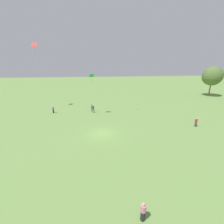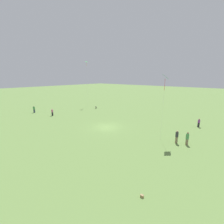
# 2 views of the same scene
# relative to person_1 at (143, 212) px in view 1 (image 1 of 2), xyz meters

# --- Properties ---
(ground_plane) EXTENTS (240.00, 240.00, 0.00)m
(ground_plane) POSITION_rel_person_1_xyz_m (-15.28, -2.11, -0.81)
(ground_plane) COLOR #6B8E47
(tree_0) EXTENTS (6.75, 6.75, 10.65)m
(tree_0) POSITION_rel_person_1_xyz_m (-41.52, 39.25, 6.46)
(tree_0) COLOR brown
(tree_0) RESTS_ON ground_plane
(person_1) EXTENTS (0.58, 0.58, 1.66)m
(person_1) POSITION_rel_person_1_xyz_m (0.00, 0.00, 0.00)
(person_1) COLOR #232328
(person_1) RESTS_ON ground_plane
(person_2) EXTENTS (0.58, 0.58, 1.71)m
(person_2) POSITION_rel_person_1_xyz_m (-16.00, 15.78, 0.03)
(person_2) COLOR #333D5B
(person_2) RESTS_ON ground_plane
(person_3) EXTENTS (0.47, 0.47, 1.60)m
(person_3) POSITION_rel_person_1_xyz_m (-28.01, -12.94, -0.02)
(person_3) COLOR #232328
(person_3) RESTS_ON ground_plane
(person_4) EXTENTS (0.48, 0.48, 1.80)m
(person_4) POSITION_rel_person_1_xyz_m (-28.34, -3.75, 0.09)
(person_4) COLOR #847056
(person_4) RESTS_ON ground_plane
(person_5) EXTENTS (0.51, 0.51, 1.87)m
(person_5) POSITION_rel_person_1_xyz_m (-27.10, -3.36, 0.12)
(person_5) COLOR #847056
(person_5) RESTS_ON ground_plane
(kite_1) EXTENTS (1.10, 1.41, 16.11)m
(kite_1) POSITION_rel_person_1_xyz_m (-31.88, -16.34, 14.37)
(kite_1) COLOR red
(kite_1) RESTS_ON ground_plane
(kite_2) EXTENTS (1.12, 1.24, 9.33)m
(kite_2) POSITION_rel_person_1_xyz_m (-24.81, -3.42, 7.91)
(kite_2) COLOR green
(kite_2) RESTS_ON ground_plane
(picnic_bag_0) EXTENTS (0.26, 0.19, 0.20)m
(picnic_bag_0) POSITION_rel_person_1_xyz_m (-28.18, 8.19, -0.71)
(picnic_bag_0) COLOR #A58459
(picnic_bag_0) RESTS_ON ground_plane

